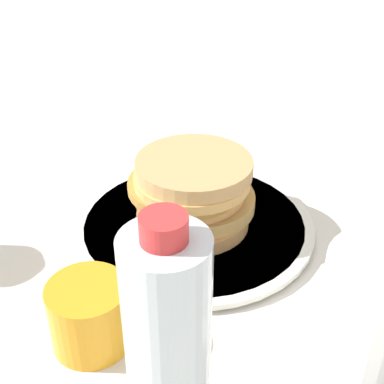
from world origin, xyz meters
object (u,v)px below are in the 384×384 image
Objects in this scene: juice_glass at (90,315)px; water_bottle_near at (168,346)px; pancake_stack at (193,191)px; plate at (192,224)px.

water_bottle_near is at bearing -10.96° from juice_glass.
pancake_stack is at bearing 126.12° from water_bottle_near.
pancake_stack is 0.21m from juice_glass.
pancake_stack is (0.00, -0.00, 0.05)m from plate.
juice_glass is 0.14m from water_bottle_near.
water_bottle_near reaches higher than juice_glass.
pancake_stack reaches higher than juice_glass.
plate is 0.05m from pancake_stack.
water_bottle_near reaches higher than pancake_stack.
plate is 1.38× the size of water_bottle_near.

